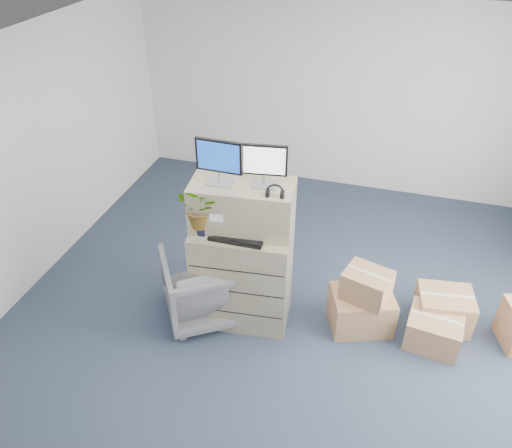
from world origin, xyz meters
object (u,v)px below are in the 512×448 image
at_px(filing_cabinet_lower, 243,275).
at_px(office_chair, 204,283).
at_px(monitor_left, 219,160).
at_px(monitor_right, 264,163).
at_px(keyboard, 237,238).
at_px(potted_plant, 202,212).
at_px(water_bottle, 255,219).

distance_m(filing_cabinet_lower, office_chair, 0.45).
relative_size(monitor_left, monitor_right, 1.06).
bearing_deg(monitor_right, filing_cabinet_lower, -165.69).
xyz_separation_m(filing_cabinet_lower, keyboard, (0.00, -0.15, 0.59)).
bearing_deg(monitor_right, potted_plant, -164.66).
xyz_separation_m(keyboard, potted_plant, (-0.35, -0.00, 0.23)).
height_order(monitor_left, monitor_right, monitor_left).
height_order(water_bottle, potted_plant, potted_plant).
relative_size(filing_cabinet_lower, keyboard, 2.17).
bearing_deg(water_bottle, monitor_right, 34.11).
xyz_separation_m(water_bottle, potted_plant, (-0.47, -0.19, 0.11)).
height_order(keyboard, office_chair, keyboard).
height_order(monitor_left, keyboard, monitor_left).
xyz_separation_m(monitor_right, keyboard, (-0.20, -0.23, -0.72)).
relative_size(filing_cabinet_lower, monitor_right, 2.74).
bearing_deg(potted_plant, monitor_left, 49.27).
distance_m(monitor_left, water_bottle, 0.69).
height_order(keyboard, potted_plant, potted_plant).
bearing_deg(keyboard, water_bottle, 55.90).
distance_m(filing_cabinet_lower, keyboard, 0.61).
height_order(monitor_right, office_chair, monitor_right).
relative_size(water_bottle, potted_plant, 0.52).
xyz_separation_m(monitor_right, potted_plant, (-0.55, -0.24, -0.48)).
relative_size(filing_cabinet_lower, potted_plant, 2.19).
bearing_deg(monitor_left, office_chair, -156.89).
height_order(filing_cabinet_lower, monitor_left, monitor_left).
xyz_separation_m(filing_cabinet_lower, potted_plant, (-0.35, -0.15, 0.82)).
bearing_deg(filing_cabinet_lower, keyboard, -94.56).
distance_m(filing_cabinet_lower, potted_plant, 0.91).
bearing_deg(potted_plant, water_bottle, 21.54).
bearing_deg(potted_plant, office_chair, 132.00).
bearing_deg(monitor_left, potted_plant, -129.33).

